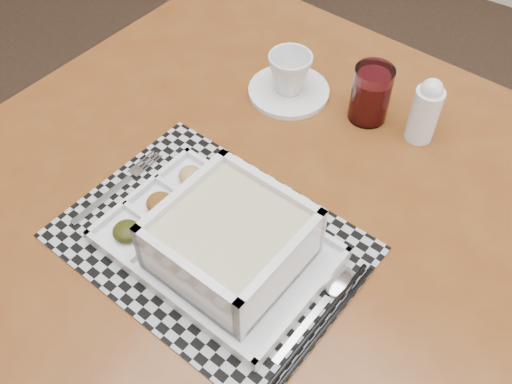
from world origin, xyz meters
TOP-DOWN VIEW (x-y plane):
  - dining_table at (0.12, 0.42)m, footprint 1.09×1.09m
  - placemat at (0.11, 0.31)m, footprint 0.46×0.35m
  - serving_tray at (0.15, 0.30)m, footprint 0.34×0.25m
  - fork at (-0.08, 0.32)m, footprint 0.04×0.19m
  - spoon at (0.30, 0.34)m, footprint 0.04×0.18m
  - chopsticks at (0.31, 0.27)m, footprint 0.04×0.24m
  - saucer at (0.03, 0.66)m, footprint 0.15×0.15m
  - cup at (0.03, 0.66)m, footprint 0.09×0.09m
  - juice_glass at (0.18, 0.68)m, footprint 0.07×0.07m
  - creamer_bottle at (0.28, 0.69)m, footprint 0.05×0.05m

SIDE VIEW (x-z plane):
  - dining_table at x=0.12m, z-range 0.30..1.05m
  - placemat at x=0.11m, z-range 0.75..0.75m
  - fork at x=-0.08m, z-range 0.75..0.75m
  - saucer at x=0.03m, z-range 0.75..0.76m
  - spoon at x=0.30m, z-range 0.75..0.76m
  - chopsticks at x=0.31m, z-range 0.75..0.76m
  - serving_tray at x=0.15m, z-range 0.74..0.84m
  - cup at x=0.03m, z-range 0.76..0.83m
  - juice_glass at x=0.18m, z-range 0.74..0.85m
  - creamer_bottle at x=0.28m, z-range 0.75..0.87m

